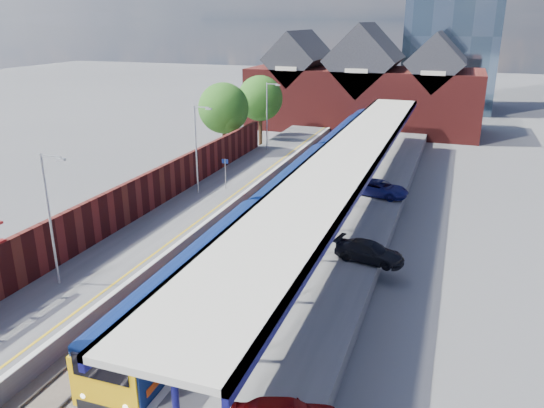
{
  "coord_description": "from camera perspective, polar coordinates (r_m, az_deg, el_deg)",
  "views": [
    {
      "loc": [
        12.33,
        -13.76,
        14.09
      ],
      "look_at": [
        1.37,
        17.31,
        2.6
      ],
      "focal_mm": 35.0,
      "sensor_mm": 36.0,
      "label": 1
    }
  ],
  "objects": [
    {
      "name": "yellow_line",
      "position": [
        39.61,
        -5.7,
        -0.16
      ],
      "size": [
        0.14,
        76.0,
        0.01
      ],
      "primitive_type": "cube",
      "color": "yellow",
      "rests_on": "left_platform"
    },
    {
      "name": "right_platform",
      "position": [
        36.94,
        8.2,
        -2.57
      ],
      "size": [
        6.0,
        76.0,
        1.0
      ],
      "primitive_type": "cube",
      "color": "#565659",
      "rests_on": "ground"
    },
    {
      "name": "tree_near",
      "position": [
        55.29,
        -5.12,
        10.06
      ],
      "size": [
        5.2,
        5.2,
        8.1
      ],
      "color": "#382314",
      "rests_on": "ground"
    },
    {
      "name": "lamp_post_b",
      "position": [
        28.68,
        -22.67,
        -0.81
      ],
      "size": [
        1.48,
        0.18,
        7.0
      ],
      "color": "#A5A8AA",
      "rests_on": "left_platform"
    },
    {
      "name": "ballast_bed",
      "position": [
        38.59,
        -0.59,
        -2.14
      ],
      "size": [
        6.0,
        76.0,
        0.06
      ],
      "primitive_type": "cube",
      "color": "#473D33",
      "rests_on": "ground"
    },
    {
      "name": "parked_car_blue",
      "position": [
        42.28,
        11.5,
        1.68
      ],
      "size": [
        4.83,
        3.08,
        1.24
      ],
      "primitive_type": "imported",
      "rotation": [
        0.0,
        0.0,
        1.33
      ],
      "color": "navy",
      "rests_on": "right_platform"
    },
    {
      "name": "canopy",
      "position": [
        37.42,
        8.37,
        5.36
      ],
      "size": [
        4.5,
        52.0,
        4.48
      ],
      "color": "#0E0E53",
      "rests_on": "right_platform"
    },
    {
      "name": "ground",
      "position": [
        47.59,
        3.54,
        1.97
      ],
      "size": [
        240.0,
        240.0,
        0.0
      ],
      "primitive_type": "plane",
      "color": "#5B5B5E",
      "rests_on": "ground"
    },
    {
      "name": "coping_left",
      "position": [
        39.37,
        -4.9,
        -0.23
      ],
      "size": [
        0.3,
        76.0,
        0.05
      ],
      "primitive_type": "cube",
      "color": "silver",
      "rests_on": "left_platform"
    },
    {
      "name": "platform_sign",
      "position": [
        43.08,
        -5.04,
        3.81
      ],
      "size": [
        0.55,
        0.08,
        2.5
      ],
      "color": "#A5A8AA",
      "rests_on": "left_platform"
    },
    {
      "name": "left_platform",
      "position": [
        40.52,
        -7.92,
        -0.56
      ],
      "size": [
        5.0,
        76.0,
        1.0
      ],
      "primitive_type": "cube",
      "color": "#565659",
      "rests_on": "ground"
    },
    {
      "name": "parked_car_dark",
      "position": [
        30.81,
        10.44,
        -5.06
      ],
      "size": [
        4.23,
        2.35,
        1.16
      ],
      "primitive_type": "imported",
      "rotation": [
        0.0,
        0.0,
        1.38
      ],
      "color": "black",
      "rests_on": "right_platform"
    },
    {
      "name": "brick_wall",
      "position": [
        36.03,
        -16.42,
        -0.43
      ],
      "size": [
        0.35,
        50.0,
        3.86
      ],
      "color": "#5A1917",
      "rests_on": "left_platform"
    },
    {
      "name": "rails",
      "position": [
        38.56,
        -0.59,
        -2.01
      ],
      "size": [
        4.51,
        76.0,
        0.14
      ],
      "color": "slate",
      "rests_on": "ground"
    },
    {
      "name": "train",
      "position": [
        48.27,
        5.87,
        4.77
      ],
      "size": [
        2.97,
        65.93,
        3.45
      ],
      "color": "navy",
      "rests_on": "ground"
    },
    {
      "name": "station_building",
      "position": [
        73.32,
        9.84,
        12.19
      ],
      "size": [
        30.0,
        12.12,
        13.78
      ],
      "color": "#5A1917",
      "rests_on": "ground"
    },
    {
      "name": "lamp_post_c",
      "position": [
        41.36,
        -8.01,
        6.33
      ],
      "size": [
        1.48,
        0.18,
        7.0
      ],
      "color": "#A5A8AA",
      "rests_on": "left_platform"
    },
    {
      "name": "lamp_post_d",
      "position": [
        55.78,
        -0.42,
        9.84
      ],
      "size": [
        1.48,
        0.18,
        7.0
      ],
      "color": "#A5A8AA",
      "rests_on": "left_platform"
    },
    {
      "name": "coping_right",
      "position": [
        37.34,
        3.96,
        -1.3
      ],
      "size": [
        0.3,
        76.0,
        0.05
      ],
      "primitive_type": "cube",
      "color": "silver",
      "rests_on": "right_platform"
    },
    {
      "name": "tree_far",
      "position": [
        62.22,
        -1.18,
        11.15
      ],
      "size": [
        5.2,
        5.2,
        8.1
      ],
      "color": "#382314",
      "rests_on": "ground"
    }
  ]
}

